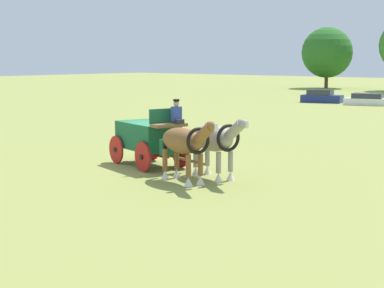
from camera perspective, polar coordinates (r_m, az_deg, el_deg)
name	(u,v)px	position (r m, az deg, el deg)	size (l,w,h in m)	color
ground_plane	(148,165)	(25.16, -4.05, -1.96)	(220.00, 220.00, 0.00)	olive
show_wagon	(150,137)	(24.86, -3.91, 0.64)	(5.72, 2.67, 2.75)	#195B38
draft_horse_near	(215,140)	(22.17, 2.13, 0.37)	(3.02, 1.49, 2.27)	#9E998E
draft_horse_off	(185,143)	(21.44, -0.69, 0.11)	(3.15, 1.48, 2.27)	brown
parked_vehicle_a	(321,97)	(61.54, 11.76, 4.24)	(4.14, 2.67, 1.25)	navy
parked_vehicle_b	(369,100)	(59.22, 15.91, 3.89)	(4.77, 2.92, 1.07)	white
tree_a	(327,53)	(90.54, 12.25, 8.18)	(7.11, 7.11, 8.56)	brown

